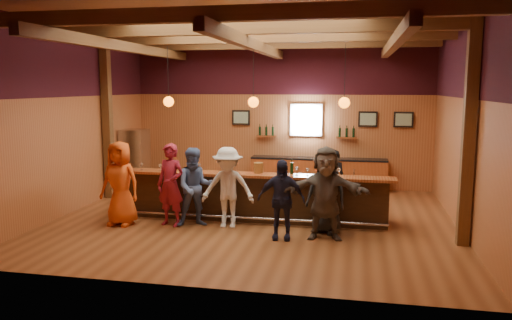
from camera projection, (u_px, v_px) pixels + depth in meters
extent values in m
plane|color=brown|center=(253.00, 220.00, 11.52)|extent=(9.00, 9.00, 0.00)
cube|color=#9A522A|center=(280.00, 113.00, 15.06)|extent=(9.00, 0.04, 4.50)
cube|color=#9A522A|center=(198.00, 142.00, 7.31)|extent=(9.00, 0.04, 4.50)
cube|color=#9A522A|center=(71.00, 120.00, 12.06)|extent=(0.04, 8.00, 4.50)
cube|color=#9A522A|center=(466.00, 125.00, 10.31)|extent=(0.04, 8.00, 4.50)
cube|color=brown|center=(253.00, 19.00, 10.85)|extent=(9.00, 8.00, 0.04)
cube|color=#320D16|center=(280.00, 66.00, 14.84)|extent=(9.00, 0.01, 1.70)
cube|color=#320D16|center=(69.00, 61.00, 11.85)|extent=(0.01, 8.00, 1.70)
cube|color=#320D16|center=(469.00, 57.00, 10.11)|extent=(0.01, 8.00, 1.70)
cube|color=#513117|center=(107.00, 116.00, 13.49)|extent=(0.22, 0.22, 4.50)
cube|color=#513117|center=(469.00, 129.00, 9.37)|extent=(0.22, 0.22, 4.50)
cube|color=#513117|center=(216.00, 14.00, 7.99)|extent=(8.80, 0.20, 0.25)
cube|color=#513117|center=(243.00, 28.00, 9.93)|extent=(8.80, 0.20, 0.25)
cube|color=#513117|center=(262.00, 38.00, 11.87)|extent=(8.80, 0.20, 0.25)
cube|color=#513117|center=(275.00, 44.00, 13.81)|extent=(8.80, 0.20, 0.25)
cube|color=#513117|center=(126.00, 47.00, 11.52)|extent=(0.18, 7.80, 0.22)
cube|color=#513117|center=(253.00, 45.00, 10.94)|extent=(0.18, 7.80, 0.22)
cube|color=#513117|center=(395.00, 43.00, 10.35)|extent=(0.18, 7.80, 0.22)
cube|color=black|center=(253.00, 197.00, 11.44)|extent=(6.00, 0.60, 1.05)
cube|color=brown|center=(252.00, 175.00, 11.18)|extent=(6.30, 0.50, 0.06)
cube|color=black|center=(257.00, 177.00, 11.75)|extent=(6.00, 0.48, 0.05)
cube|color=black|center=(257.00, 197.00, 11.82)|extent=(6.00, 0.48, 0.90)
cube|color=silver|center=(343.00, 182.00, 11.37)|extent=(0.45, 0.40, 0.14)
cube|color=silver|center=(365.00, 183.00, 11.27)|extent=(0.45, 0.40, 0.14)
cylinder|color=silver|center=(250.00, 218.00, 11.09)|extent=(6.00, 0.06, 0.06)
cube|color=brown|center=(318.00, 174.00, 14.83)|extent=(4.00, 0.50, 0.90)
cube|color=black|center=(318.00, 159.00, 14.76)|extent=(4.00, 0.52, 0.05)
cube|color=silver|center=(306.00, 120.00, 14.89)|extent=(0.95, 0.08, 0.95)
cube|color=white|center=(306.00, 120.00, 14.84)|extent=(0.78, 0.01, 0.78)
cube|color=black|center=(241.00, 117.00, 15.26)|extent=(0.55, 0.04, 0.45)
cube|color=silver|center=(241.00, 118.00, 15.24)|extent=(0.45, 0.01, 0.35)
cube|color=black|center=(368.00, 119.00, 14.52)|extent=(0.55, 0.04, 0.45)
cube|color=silver|center=(368.00, 119.00, 14.50)|extent=(0.45, 0.01, 0.35)
cube|color=black|center=(403.00, 120.00, 14.33)|extent=(0.55, 0.04, 0.45)
cube|color=silver|center=(404.00, 120.00, 14.30)|extent=(0.45, 0.01, 0.35)
cube|color=brown|center=(266.00, 136.00, 15.13)|extent=(0.60, 0.18, 0.04)
cylinder|color=black|center=(260.00, 131.00, 15.15)|extent=(0.07, 0.07, 0.26)
cylinder|color=black|center=(266.00, 131.00, 15.11)|extent=(0.07, 0.07, 0.26)
cylinder|color=black|center=(273.00, 131.00, 15.07)|extent=(0.07, 0.07, 0.26)
cube|color=brown|center=(346.00, 138.00, 14.66)|extent=(0.60, 0.18, 0.04)
cylinder|color=black|center=(340.00, 132.00, 14.68)|extent=(0.07, 0.07, 0.26)
cylinder|color=black|center=(347.00, 133.00, 14.64)|extent=(0.07, 0.07, 0.26)
cylinder|color=black|center=(354.00, 133.00, 14.60)|extent=(0.07, 0.07, 0.26)
cylinder|color=black|center=(168.00, 74.00, 11.42)|extent=(0.01, 0.01, 1.25)
sphere|color=orange|center=(169.00, 102.00, 11.51)|extent=(0.24, 0.24, 0.24)
cylinder|color=black|center=(253.00, 74.00, 11.03)|extent=(0.01, 0.01, 1.25)
sphere|color=orange|center=(253.00, 102.00, 11.12)|extent=(0.24, 0.24, 0.24)
cylinder|color=black|center=(345.00, 73.00, 10.64)|extent=(0.01, 0.01, 1.25)
sphere|color=orange|center=(344.00, 103.00, 10.73)|extent=(0.24, 0.24, 0.24)
cube|color=silver|center=(135.00, 160.00, 14.70)|extent=(0.70, 0.70, 1.80)
imported|color=#D94D14|center=(120.00, 183.00, 10.98)|extent=(0.96, 0.67, 1.87)
imported|color=maroon|center=(171.00, 185.00, 10.93)|extent=(0.75, 0.59, 1.82)
imported|color=#4C6499|center=(195.00, 187.00, 10.89)|extent=(1.03, 0.93, 1.74)
imported|color=silver|center=(228.00, 188.00, 10.78)|extent=(1.19, 0.74, 1.76)
imported|color=#1A1D34|center=(281.00, 200.00, 9.96)|extent=(0.97, 0.45, 1.62)
imported|color=#564E45|center=(325.00, 193.00, 9.97)|extent=(1.78, 0.68, 1.88)
imported|color=black|center=(326.00, 192.00, 10.42)|extent=(0.96, 0.76, 1.72)
imported|color=black|center=(334.00, 180.00, 12.37)|extent=(0.55, 0.37, 1.51)
cylinder|color=brown|center=(259.00, 168.00, 11.26)|extent=(0.21, 0.21, 0.23)
cylinder|color=black|center=(283.00, 168.00, 11.16)|extent=(0.07, 0.07, 0.24)
cylinder|color=black|center=(283.00, 161.00, 11.14)|extent=(0.02, 0.02, 0.08)
cylinder|color=black|center=(292.00, 168.00, 11.14)|extent=(0.07, 0.07, 0.25)
cylinder|color=black|center=(292.00, 161.00, 11.12)|extent=(0.03, 0.03, 0.09)
cylinder|color=silver|center=(141.00, 170.00, 11.67)|extent=(0.07, 0.07, 0.01)
cylinder|color=silver|center=(141.00, 168.00, 11.66)|extent=(0.01, 0.01, 0.10)
sphere|color=silver|center=(141.00, 164.00, 11.65)|extent=(0.08, 0.08, 0.08)
cylinder|color=silver|center=(160.00, 171.00, 11.55)|extent=(0.06, 0.06, 0.01)
cylinder|color=silver|center=(160.00, 169.00, 11.54)|extent=(0.01, 0.01, 0.09)
sphere|color=silver|center=(160.00, 165.00, 11.53)|extent=(0.07, 0.07, 0.07)
cylinder|color=silver|center=(197.00, 171.00, 11.46)|extent=(0.06, 0.06, 0.01)
cylinder|color=silver|center=(197.00, 169.00, 11.45)|extent=(0.01, 0.01, 0.09)
sphere|color=silver|center=(197.00, 166.00, 11.44)|extent=(0.07, 0.07, 0.07)
cylinder|color=silver|center=(199.00, 172.00, 11.41)|extent=(0.08, 0.08, 0.01)
cylinder|color=silver|center=(199.00, 169.00, 11.40)|extent=(0.01, 0.01, 0.11)
sphere|color=silver|center=(199.00, 165.00, 11.39)|extent=(0.09, 0.09, 0.09)
cylinder|color=silver|center=(232.00, 173.00, 11.28)|extent=(0.06, 0.06, 0.01)
cylinder|color=silver|center=(232.00, 171.00, 11.28)|extent=(0.01, 0.01, 0.09)
sphere|color=silver|center=(232.00, 167.00, 11.27)|extent=(0.07, 0.07, 0.07)
cylinder|color=silver|center=(297.00, 175.00, 10.99)|extent=(0.08, 0.08, 0.01)
cylinder|color=silver|center=(297.00, 172.00, 10.98)|extent=(0.01, 0.01, 0.11)
sphere|color=silver|center=(297.00, 168.00, 10.97)|extent=(0.09, 0.09, 0.09)
cylinder|color=silver|center=(307.00, 175.00, 10.94)|extent=(0.07, 0.07, 0.01)
cylinder|color=silver|center=(308.00, 173.00, 10.93)|extent=(0.01, 0.01, 0.10)
sphere|color=silver|center=(308.00, 170.00, 10.92)|extent=(0.08, 0.08, 0.08)
cylinder|color=silver|center=(339.00, 176.00, 10.83)|extent=(0.07, 0.07, 0.01)
cylinder|color=silver|center=(339.00, 174.00, 10.82)|extent=(0.01, 0.01, 0.11)
sphere|color=silver|center=(339.00, 170.00, 10.81)|extent=(0.08, 0.08, 0.08)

